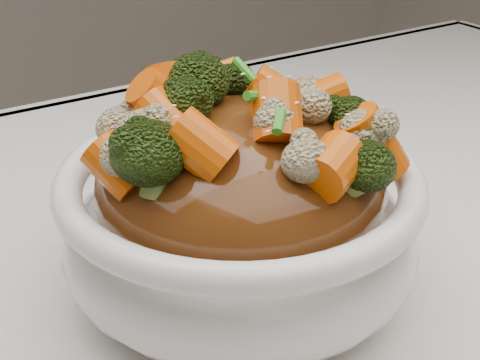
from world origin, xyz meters
TOP-DOWN VIEW (x-y plane):
  - tablecloth at (0.00, 0.00)m, footprint 1.20×0.80m
  - bowl at (-0.05, 0.01)m, footprint 0.26×0.26m
  - sauce_base at (-0.05, 0.01)m, footprint 0.21×0.21m
  - carrots at (-0.05, 0.01)m, footprint 0.21×0.21m
  - broccoli at (-0.05, 0.01)m, footprint 0.21×0.21m
  - cauliflower at (-0.05, 0.01)m, footprint 0.21×0.21m
  - scallions at (-0.05, 0.01)m, footprint 0.16×0.16m
  - sesame_seeds at (-0.05, 0.01)m, footprint 0.19×0.19m

SIDE VIEW (x-z plane):
  - tablecloth at x=0.00m, z-range 0.71..0.75m
  - bowl at x=-0.05m, z-range 0.75..0.84m
  - sauce_base at x=-0.05m, z-range 0.78..0.87m
  - cauliflower at x=-0.05m, z-range 0.87..0.90m
  - broccoli at x=-0.05m, z-range 0.87..0.91m
  - carrots at x=-0.05m, z-range 0.86..0.92m
  - scallions at x=-0.05m, z-range 0.88..0.90m
  - sesame_seeds at x=-0.05m, z-range 0.89..0.89m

